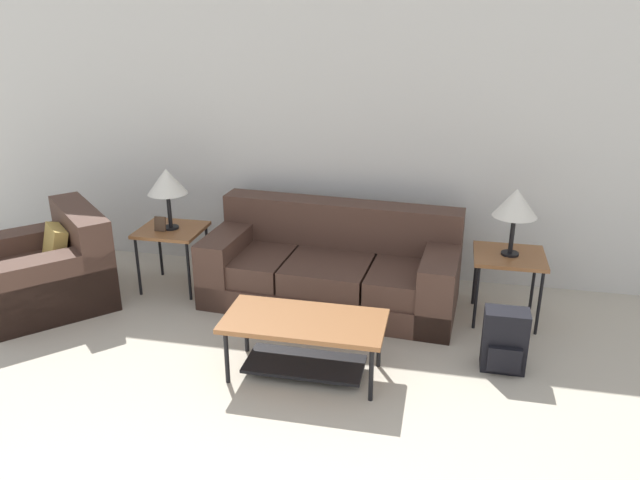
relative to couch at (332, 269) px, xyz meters
name	(u,v)px	position (x,y,z in m)	size (l,w,h in m)	color
wall_back	(354,138)	(0.06, 0.69, 1.01)	(9.07, 0.06, 2.60)	silver
couch	(332,269)	(0.00, 0.00, 0.00)	(2.19, 1.06, 0.82)	#4C3328
armchair	(50,271)	(-2.38, -0.53, -0.01)	(1.41, 1.41, 0.80)	#4C3328
coffee_table	(304,334)	(0.04, -1.18, 0.03)	(1.11, 0.54, 0.44)	#935B33
side_table_left	(172,234)	(-1.46, -0.04, 0.22)	(0.56, 0.52, 0.57)	#935B33
side_table_right	(509,261)	(1.45, -0.04, 0.22)	(0.56, 0.52, 0.57)	#935B33
table_lamp_left	(167,182)	(-1.46, -0.04, 0.70)	(0.35, 0.35, 0.54)	black
table_lamp_right	(516,204)	(1.45, -0.04, 0.70)	(0.35, 0.35, 0.54)	black
backpack	(505,341)	(1.40, -0.82, -0.07)	(0.31, 0.27, 0.46)	black
picture_frame	(160,224)	(-1.52, -0.11, 0.34)	(0.10, 0.04, 0.13)	#4C3828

